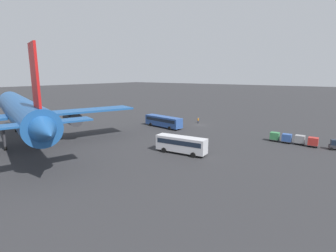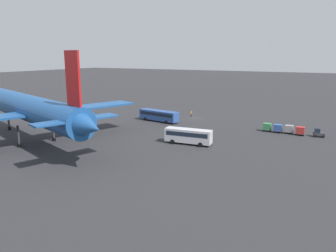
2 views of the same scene
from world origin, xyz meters
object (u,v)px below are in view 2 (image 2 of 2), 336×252
airplane (31,109)px  shuttle_bus_near (159,115)px  shuttle_bus_far (188,135)px  worker_person (191,114)px  baggage_tug (318,133)px  cargo_cart_green (267,127)px  cargo_cart_grey (289,129)px  cargo_cart_blue (278,128)px  cargo_cart_red (300,130)px

airplane → shuttle_bus_near: 36.05m
shuttle_bus_near → shuttle_bus_far: size_ratio=1.24×
worker_person → shuttle_bus_far: bearing=113.5°
baggage_tug → shuttle_bus_far: bearing=24.5°
airplane → worker_person: bearing=-92.5°
cargo_cart_green → cargo_cart_grey: bearing=-179.1°
baggage_tug → cargo_cart_grey: bearing=-17.3°
airplane → cargo_cart_green: bearing=-121.5°
airplane → cargo_cart_grey: 60.15m
shuttle_bus_near → cargo_cart_green: bearing=-167.2°
worker_person → cargo_cart_grey: cargo_cart_grey is taller
shuttle_bus_near → airplane: bearing=78.3°
cargo_cart_blue → shuttle_bus_far: bearing=53.6°
shuttle_bus_near → cargo_cart_green: 30.45m
cargo_cart_grey → worker_person: bearing=-16.8°
worker_person → cargo_cart_red: cargo_cart_red is taller
airplane → cargo_cart_blue: airplane is taller
cargo_cart_grey → cargo_cart_green: (5.26, 0.09, 0.00)m
shuttle_bus_near → cargo_cart_grey: shuttle_bus_near is taller
airplane → cargo_cart_grey: bearing=-124.7°
cargo_cart_green → baggage_tug: bearing=179.5°
shuttle_bus_near → baggage_tug: size_ratio=4.83×
baggage_tug → cargo_cart_red: bearing=-10.8°
airplane → baggage_tug: size_ratio=20.61×
baggage_tug → cargo_cart_green: baggage_tug is taller
airplane → worker_person: size_ratio=31.52×
baggage_tug → cargo_cart_blue: bearing=-15.1°
baggage_tug → cargo_cart_blue: size_ratio=1.29×
cargo_cart_red → shuttle_bus_near: bearing=2.6°
cargo_cart_grey → baggage_tug: bearing=178.3°
shuttle_bus_far → cargo_cart_red: shuttle_bus_far is taller
baggage_tug → cargo_cart_red: baggage_tug is taller
airplane → cargo_cart_blue: (-45.41, -35.39, -6.21)m
shuttle_bus_far → cargo_cart_grey: 27.13m
airplane → cargo_cart_blue: 57.91m
baggage_tug → cargo_cart_blue: 9.22m
cargo_cart_blue → cargo_cart_green: (2.63, -0.18, 0.00)m
shuttle_bus_near → baggage_tug: bearing=-168.5°
shuttle_bus_far → baggage_tug: bearing=-145.5°
airplane → cargo_cart_red: size_ratio=26.62×
worker_person → shuttle_bus_near: bearing=66.2°
airplane → worker_person: 48.58m
shuttle_bus_far → cargo_cart_green: shuttle_bus_far is taller
cargo_cart_blue → baggage_tug: bearing=-179.6°
airplane → cargo_cart_red: bearing=-126.5°
cargo_cart_grey → shuttle_bus_far: bearing=49.4°
shuttle_bus_far → baggage_tug: shuttle_bus_far is taller
cargo_cart_grey → cargo_cart_blue: 2.64m
shuttle_bus_far → cargo_cart_blue: (-15.00, -20.34, -0.79)m
worker_person → cargo_cart_red: size_ratio=0.84×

